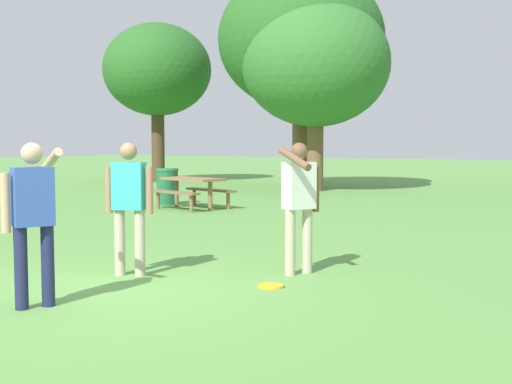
{
  "coord_description": "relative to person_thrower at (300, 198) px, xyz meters",
  "views": [
    {
      "loc": [
        5.43,
        -4.97,
        1.64
      ],
      "look_at": [
        0.62,
        2.24,
        1.0
      ],
      "focal_mm": 47.07,
      "sensor_mm": 36.0,
      "label": 1
    }
  ],
  "objects": [
    {
      "name": "ground_plane",
      "position": [
        -1.3,
        -2.2,
        -0.96
      ],
      "size": [
        120.0,
        120.0,
        0.0
      ],
      "primitive_type": "plane",
      "color": "#609947"
    },
    {
      "name": "tree_far_right",
      "position": [
        -6.83,
        12.89,
        3.31
      ],
      "size": [
        5.01,
        5.01,
        6.43
      ],
      "color": "brown",
      "rests_on": "ground"
    },
    {
      "name": "picnic_table_near",
      "position": [
        -6.36,
        5.74,
        -0.4
      ],
      "size": [
        1.96,
        1.75,
        0.77
      ],
      "color": "olive",
      "rests_on": "ground"
    },
    {
      "name": "person_bystander",
      "position": [
        -1.71,
        -1.22,
        -0.02
      ],
      "size": [
        0.56,
        0.36,
        1.64
      ],
      "color": "#B7AD93",
      "rests_on": "ground"
    },
    {
      "name": "frisbee",
      "position": [
        0.11,
        -0.82,
        -0.95
      ],
      "size": [
        0.3,
        0.3,
        0.03
      ],
      "primitive_type": "cylinder",
      "color": "yellow",
      "rests_on": "ground"
    },
    {
      "name": "person_thrower",
      "position": [
        0.0,
        0.0,
        0.0
      ],
      "size": [
        0.6,
        0.79,
        1.64
      ],
      "color": "#B7AD93",
      "rests_on": "ground"
    },
    {
      "name": "tree_tall_left",
      "position": [
        -14.86,
        13.93,
        3.67
      ],
      "size": [
        4.48,
        4.48,
        6.57
      ],
      "color": "#4C3823",
      "rests_on": "ground"
    },
    {
      "name": "person_catcher",
      "position": [
        -1.35,
        -2.92,
        0.0
      ],
      "size": [
        0.6,
        0.79,
        1.64
      ],
      "color": "#1E234C",
      "rests_on": "ground"
    },
    {
      "name": "trash_can_beside_table",
      "position": [
        -7.61,
        6.23,
        -0.48
      ],
      "size": [
        0.59,
        0.59,
        0.96
      ],
      "color": "#1E663D",
      "rests_on": "ground"
    },
    {
      "name": "tree_broad_center",
      "position": [
        -7.85,
        13.68,
        4.28
      ],
      "size": [
        5.88,
        5.88,
        7.77
      ],
      "color": "brown",
      "rests_on": "ground"
    }
  ]
}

